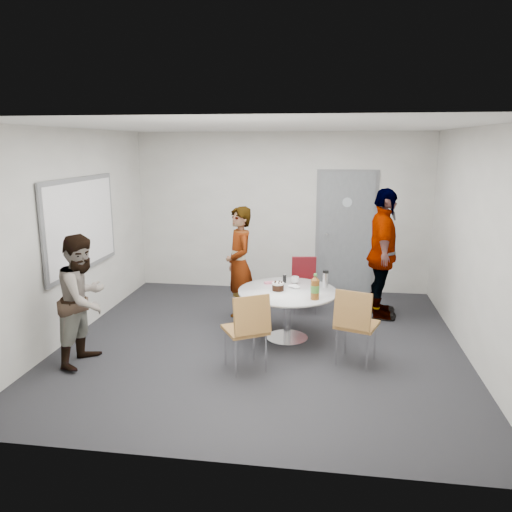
% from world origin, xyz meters
% --- Properties ---
extents(floor, '(5.00, 5.00, 0.00)m').
position_xyz_m(floor, '(0.00, 0.00, 0.00)').
color(floor, '#242529').
rests_on(floor, ground).
extents(ceiling, '(5.00, 5.00, 0.00)m').
position_xyz_m(ceiling, '(0.00, 0.00, 2.70)').
color(ceiling, silver).
rests_on(ceiling, wall_back).
extents(wall_back, '(5.00, 0.00, 5.00)m').
position_xyz_m(wall_back, '(0.00, 2.50, 1.35)').
color(wall_back, beige).
rests_on(wall_back, floor).
extents(wall_left, '(0.00, 5.00, 5.00)m').
position_xyz_m(wall_left, '(-2.50, 0.00, 1.35)').
color(wall_left, beige).
rests_on(wall_left, floor).
extents(wall_right, '(0.00, 5.00, 5.00)m').
position_xyz_m(wall_right, '(2.50, 0.00, 1.35)').
color(wall_right, beige).
rests_on(wall_right, floor).
extents(wall_front, '(5.00, 0.00, 5.00)m').
position_xyz_m(wall_front, '(0.00, -2.50, 1.35)').
color(wall_front, beige).
rests_on(wall_front, floor).
extents(door, '(1.02, 0.17, 2.12)m').
position_xyz_m(door, '(1.10, 2.48, 1.03)').
color(door, slate).
rests_on(door, wall_back).
extents(whiteboard, '(0.04, 1.90, 1.25)m').
position_xyz_m(whiteboard, '(-2.46, 0.20, 1.45)').
color(whiteboard, slate).
rests_on(whiteboard, wall_left).
extents(table, '(1.27, 1.27, 0.98)m').
position_xyz_m(table, '(0.33, 0.17, 0.58)').
color(table, white).
rests_on(table, floor).
extents(chair_near_left, '(0.61, 0.63, 0.92)m').
position_xyz_m(chair_near_left, '(-0.04, -0.86, 0.56)').
color(chair_near_left, brown).
rests_on(chair_near_left, floor).
extents(chair_near_right, '(0.56, 0.59, 0.92)m').
position_xyz_m(chair_near_right, '(1.13, -0.52, 0.56)').
color(chair_near_right, brown).
rests_on(chair_near_right, floor).
extents(chair_far, '(0.44, 0.47, 0.82)m').
position_xyz_m(chair_far, '(0.46, 1.39, 0.49)').
color(chair_far, maroon).
rests_on(chair_far, floor).
extents(person_main, '(0.62, 0.71, 1.65)m').
position_xyz_m(person_main, '(-0.43, 0.80, 0.83)').
color(person_main, '#A5C6EA').
rests_on(person_main, floor).
extents(person_left, '(0.66, 0.80, 1.52)m').
position_xyz_m(person_left, '(-1.95, -0.85, 0.76)').
color(person_left, white).
rests_on(person_left, floor).
extents(person_right, '(0.50, 1.13, 1.90)m').
position_xyz_m(person_right, '(1.59, 1.22, 0.95)').
color(person_right, black).
rests_on(person_right, floor).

